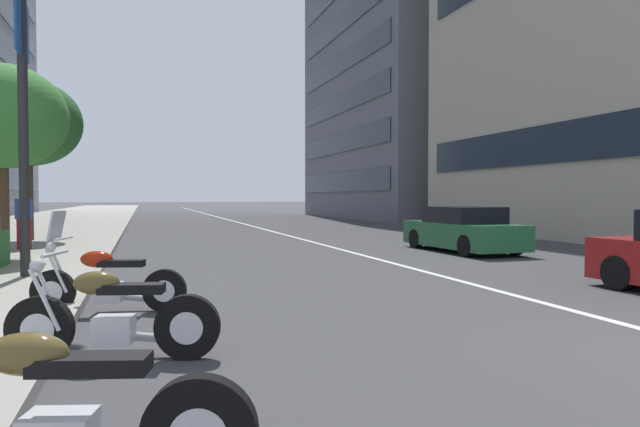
% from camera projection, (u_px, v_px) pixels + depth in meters
% --- Properties ---
extents(sidewalk_right_plaza, '(160.00, 9.49, 0.15)m').
position_uv_depth(sidewalk_right_plaza, '(35.00, 227.00, 30.44)').
color(sidewalk_right_plaza, gray).
rests_on(sidewalk_right_plaza, ground).
extents(lane_centre_stripe, '(110.00, 0.16, 0.01)m').
position_uv_depth(lane_centre_stripe, '(235.00, 221.00, 38.68)').
color(lane_centre_stripe, silver).
rests_on(lane_centre_stripe, ground).
extents(motorcycle_mid_row, '(0.81, 2.17, 1.49)m').
position_uv_depth(motorcycle_mid_row, '(52.00, 415.00, 3.15)').
color(motorcycle_mid_row, black).
rests_on(motorcycle_mid_row, ground).
extents(motorcycle_second_in_row, '(0.76, 2.10, 1.11)m').
position_uv_depth(motorcycle_second_in_row, '(112.00, 319.00, 5.72)').
color(motorcycle_second_in_row, black).
rests_on(motorcycle_second_in_row, ground).
extents(motorcycle_by_sign_pole, '(0.79, 2.16, 1.47)m').
position_uv_depth(motorcycle_by_sign_pole, '(106.00, 282.00, 8.11)').
color(motorcycle_by_sign_pole, black).
rests_on(motorcycle_by_sign_pole, ground).
extents(car_lead_in_lane, '(4.46, 1.89, 1.37)m').
position_uv_depth(car_lead_in_lane, '(463.00, 230.00, 17.23)').
color(car_lead_in_lane, '#236038').
rests_on(car_lead_in_lane, ground).
extents(street_lamp_with_banners, '(1.26, 2.33, 8.39)m').
position_uv_depth(street_lamp_with_banners, '(40.00, 13.00, 10.72)').
color(street_lamp_with_banners, '#232326').
rests_on(street_lamp_with_banners, sidewalk_right_plaza).
extents(street_tree_by_lamp_post, '(3.06, 3.06, 4.83)m').
position_uv_depth(street_tree_by_lamp_post, '(3.00, 117.00, 14.05)').
color(street_tree_by_lamp_post, '#473323').
rests_on(street_tree_by_lamp_post, sidewalk_right_plaza).
extents(street_tree_near_plaza_corner, '(3.56, 3.56, 5.64)m').
position_uv_depth(street_tree_near_plaza_corner, '(29.00, 123.00, 19.79)').
color(street_tree_near_plaza_corner, '#473323').
rests_on(street_tree_near_plaza_corner, sidewalk_right_plaza).
extents(pedestrian_on_plaza, '(0.45, 0.48, 1.71)m').
position_uv_depth(pedestrian_on_plaza, '(24.00, 219.00, 16.39)').
color(pedestrian_on_plaza, maroon).
rests_on(pedestrian_on_plaza, sidewalk_right_plaza).
extents(office_tower_mid_left, '(20.61, 18.15, 35.71)m').
position_uv_depth(office_tower_mid_left, '(445.00, 0.00, 46.36)').
color(office_tower_mid_left, slate).
rests_on(office_tower_mid_left, ground).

